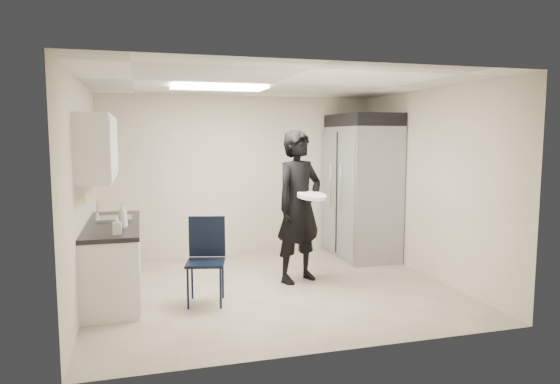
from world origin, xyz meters
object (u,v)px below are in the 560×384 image
object	(u,v)px
folding_chair	(206,263)
commercial_fridge	(361,192)
man_tuxedo	(299,207)
lower_counter	(114,262)

from	to	relation	value
folding_chair	commercial_fridge	bearing A→B (deg)	44.25
commercial_fridge	man_tuxedo	distance (m)	1.75
lower_counter	man_tuxedo	size ratio (longest dim) A/B	0.94
lower_counter	folding_chair	bearing A→B (deg)	-28.62
folding_chair	lower_counter	bearing A→B (deg)	164.53
lower_counter	folding_chair	xyz separation A→B (m)	(1.05, -0.57, 0.06)
lower_counter	man_tuxedo	world-z (taller)	man_tuxedo
lower_counter	commercial_fridge	xyz separation A→B (m)	(3.78, 1.07, 0.62)
folding_chair	man_tuxedo	xyz separation A→B (m)	(1.33, 0.59, 0.53)
lower_counter	folding_chair	size ratio (longest dim) A/B	1.94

